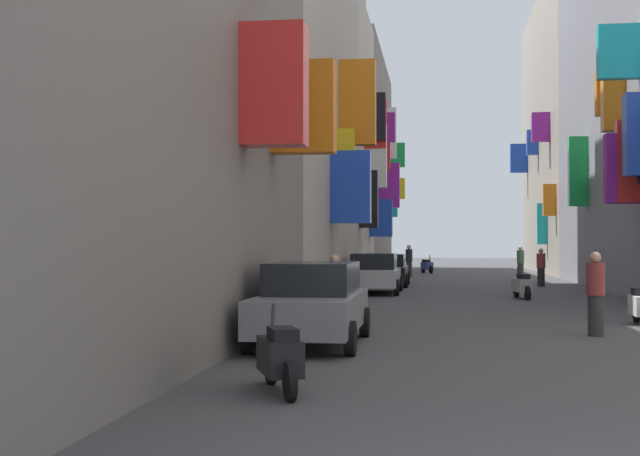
{
  "coord_description": "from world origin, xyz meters",
  "views": [
    {
      "loc": [
        -1.55,
        -5.21,
        1.93
      ],
      "look_at": [
        -5.75,
        24.97,
        2.45
      ],
      "focal_mm": 46.94,
      "sensor_mm": 36.0,
      "label": 1
    }
  ],
  "objects_px": {
    "scooter_silver": "(522,285)",
    "pedestrian_mid_street": "(521,263)",
    "parked_car_silver": "(374,273)",
    "pedestrian_crossing": "(541,267)",
    "parked_car_grey": "(312,302)",
    "scooter_black": "(280,357)",
    "pedestrian_near_left": "(335,289)",
    "pedestrian_near_right": "(596,294)",
    "scooter_blue": "(427,266)",
    "parked_car_black": "(387,269)",
    "pedestrian_far_away": "(409,261)",
    "scooter_red": "(399,266)"
  },
  "relations": [
    {
      "from": "scooter_silver",
      "to": "pedestrian_mid_street",
      "type": "relative_size",
      "value": 1.09
    },
    {
      "from": "parked_car_silver",
      "to": "pedestrian_crossing",
      "type": "distance_m",
      "value": 9.03
    },
    {
      "from": "parked_car_silver",
      "to": "scooter_silver",
      "type": "xyz_separation_m",
      "value": [
        5.23,
        -2.42,
        -0.32
      ]
    },
    {
      "from": "pedestrian_mid_street",
      "to": "parked_car_grey",
      "type": "bearing_deg",
      "value": -103.02
    },
    {
      "from": "scooter_black",
      "to": "pedestrian_near_left",
      "type": "relative_size",
      "value": 1.03
    },
    {
      "from": "parked_car_silver",
      "to": "pedestrian_crossing",
      "type": "xyz_separation_m",
      "value": [
        6.87,
        5.86,
        0.05
      ]
    },
    {
      "from": "pedestrian_near_left",
      "to": "pedestrian_near_right",
      "type": "height_order",
      "value": "pedestrian_near_right"
    },
    {
      "from": "parked_car_silver",
      "to": "parked_car_grey",
      "type": "height_order",
      "value": "parked_car_grey"
    },
    {
      "from": "scooter_blue",
      "to": "scooter_silver",
      "type": "xyz_separation_m",
      "value": [
        3.47,
        -23.25,
        0.0
      ]
    },
    {
      "from": "parked_car_black",
      "to": "scooter_silver",
      "type": "height_order",
      "value": "parked_car_black"
    },
    {
      "from": "pedestrian_crossing",
      "to": "pedestrian_mid_street",
      "type": "bearing_deg",
      "value": 91.43
    },
    {
      "from": "parked_car_grey",
      "to": "pedestrian_mid_street",
      "type": "height_order",
      "value": "pedestrian_mid_street"
    },
    {
      "from": "pedestrian_far_away",
      "to": "parked_car_black",
      "type": "bearing_deg",
      "value": -94.09
    },
    {
      "from": "parked_car_black",
      "to": "scooter_silver",
      "type": "bearing_deg",
      "value": -56.85
    },
    {
      "from": "scooter_red",
      "to": "pedestrian_near_right",
      "type": "relative_size",
      "value": 1.07
    },
    {
      "from": "parked_car_grey",
      "to": "pedestrian_near_left",
      "type": "height_order",
      "value": "pedestrian_near_left"
    },
    {
      "from": "pedestrian_mid_street",
      "to": "parked_car_silver",
      "type": "bearing_deg",
      "value": -117.26
    },
    {
      "from": "parked_car_black",
      "to": "scooter_silver",
      "type": "xyz_separation_m",
      "value": [
        5.06,
        -7.75,
        -0.28
      ]
    },
    {
      "from": "parked_car_grey",
      "to": "pedestrian_far_away",
      "type": "xyz_separation_m",
      "value": [
        0.84,
        30.71,
        0.09
      ]
    },
    {
      "from": "scooter_blue",
      "to": "pedestrian_crossing",
      "type": "xyz_separation_m",
      "value": [
        5.11,
        -14.97,
        0.37
      ]
    },
    {
      "from": "scooter_black",
      "to": "pedestrian_crossing",
      "type": "height_order",
      "value": "pedestrian_crossing"
    },
    {
      "from": "parked_car_silver",
      "to": "pedestrian_mid_street",
      "type": "bearing_deg",
      "value": 62.74
    },
    {
      "from": "pedestrian_mid_street",
      "to": "pedestrian_far_away",
      "type": "height_order",
      "value": "pedestrian_far_away"
    },
    {
      "from": "scooter_silver",
      "to": "pedestrian_near_right",
      "type": "xyz_separation_m",
      "value": [
        0.36,
        -11.34,
        0.4
      ]
    },
    {
      "from": "parked_car_grey",
      "to": "scooter_red",
      "type": "bearing_deg",
      "value": 90.01
    },
    {
      "from": "pedestrian_far_away",
      "to": "parked_car_grey",
      "type": "bearing_deg",
      "value": -91.57
    },
    {
      "from": "scooter_red",
      "to": "pedestrian_near_left",
      "type": "relative_size",
      "value": 1.13
    },
    {
      "from": "scooter_blue",
      "to": "pedestrian_near_right",
      "type": "distance_m",
      "value": 34.8
    },
    {
      "from": "parked_car_grey",
      "to": "pedestrian_mid_street",
      "type": "xyz_separation_m",
      "value": [
        6.69,
        28.91,
        0.07
      ]
    },
    {
      "from": "parked_car_grey",
      "to": "scooter_red",
      "type": "relative_size",
      "value": 2.39
    },
    {
      "from": "parked_car_grey",
      "to": "scooter_black",
      "type": "xyz_separation_m",
      "value": [
        0.35,
        -5.09,
        -0.34
      ]
    },
    {
      "from": "pedestrian_crossing",
      "to": "pedestrian_near_left",
      "type": "bearing_deg",
      "value": -111.25
    },
    {
      "from": "parked_car_silver",
      "to": "scooter_blue",
      "type": "height_order",
      "value": "parked_car_silver"
    },
    {
      "from": "pedestrian_crossing",
      "to": "scooter_red",
      "type": "bearing_deg",
      "value": 114.29
    },
    {
      "from": "scooter_red",
      "to": "scooter_black",
      "type": "height_order",
      "value": "same"
    },
    {
      "from": "pedestrian_mid_street",
      "to": "pedestrian_far_away",
      "type": "distance_m",
      "value": 6.12
    },
    {
      "from": "parked_car_grey",
      "to": "pedestrian_far_away",
      "type": "height_order",
      "value": "pedestrian_far_away"
    },
    {
      "from": "scooter_black",
      "to": "scooter_red",
      "type": "bearing_deg",
      "value": 90.48
    },
    {
      "from": "scooter_red",
      "to": "scooter_black",
      "type": "distance_m",
      "value": 42.1
    },
    {
      "from": "parked_car_silver",
      "to": "pedestrian_mid_street",
      "type": "xyz_separation_m",
      "value": [
        6.69,
        12.98,
        0.09
      ]
    },
    {
      "from": "pedestrian_near_right",
      "to": "pedestrian_far_away",
      "type": "distance_m",
      "value": 28.93
    },
    {
      "from": "pedestrian_mid_street",
      "to": "pedestrian_crossing",
      "type": "bearing_deg",
      "value": -88.57
    },
    {
      "from": "scooter_black",
      "to": "pedestrian_far_away",
      "type": "xyz_separation_m",
      "value": [
        0.5,
        35.8,
        0.43
      ]
    },
    {
      "from": "scooter_silver",
      "to": "pedestrian_near_left",
      "type": "height_order",
      "value": "pedestrian_near_left"
    },
    {
      "from": "pedestrian_near_right",
      "to": "pedestrian_far_away",
      "type": "bearing_deg",
      "value": 99.44
    },
    {
      "from": "parked_car_silver",
      "to": "scooter_silver",
      "type": "distance_m",
      "value": 5.77
    },
    {
      "from": "parked_car_black",
      "to": "pedestrian_near_right",
      "type": "height_order",
      "value": "pedestrian_near_right"
    },
    {
      "from": "parked_car_silver",
      "to": "pedestrian_mid_street",
      "type": "relative_size",
      "value": 2.44
    },
    {
      "from": "scooter_blue",
      "to": "pedestrian_near_left",
      "type": "bearing_deg",
      "value": -93.16
    },
    {
      "from": "parked_car_grey",
      "to": "scooter_silver",
      "type": "distance_m",
      "value": 14.48
    }
  ]
}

